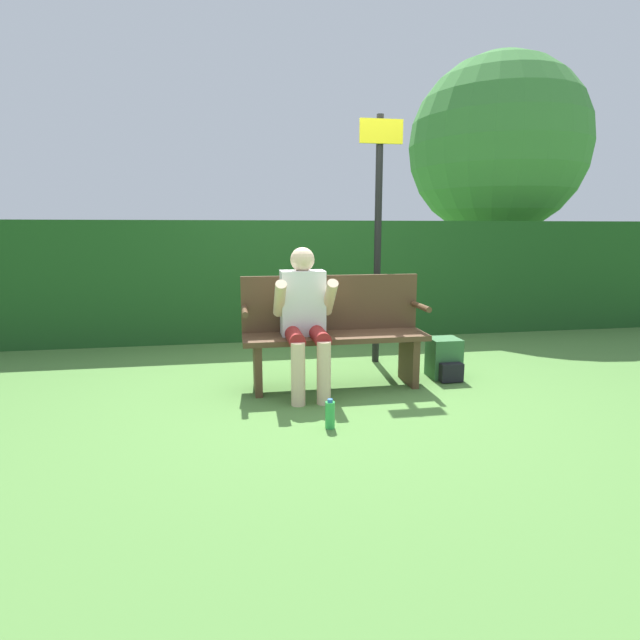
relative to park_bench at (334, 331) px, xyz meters
The scene contains 9 objects.
ground_plane 0.49m from the park_bench, 90.00° to the right, with size 40.00×40.00×0.00m, color #4C7A38.
hedge_back 2.02m from the park_bench, 90.00° to the left, with size 12.00×0.38×1.45m.
park_bench is the anchor object (origin of this frame).
person_seated 0.36m from the park_bench, 153.45° to the right, with size 0.50×0.61×1.20m.
backpack 1.09m from the park_bench, ahead, with size 0.27×0.35×0.37m.
water_bottle 1.06m from the park_bench, 102.82° to the right, with size 0.07×0.07×0.21m.
signpost 1.27m from the park_bench, 49.48° to the left, with size 0.42×0.09×2.43m.
parked_car 14.10m from the park_bench, 113.12° to the left, with size 4.44×3.17×1.24m.
tree 5.32m from the park_bench, 46.42° to the left, with size 2.79×2.79×4.03m.
Camera 1 is at (-0.85, -4.09, 1.35)m, focal length 28.00 mm.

